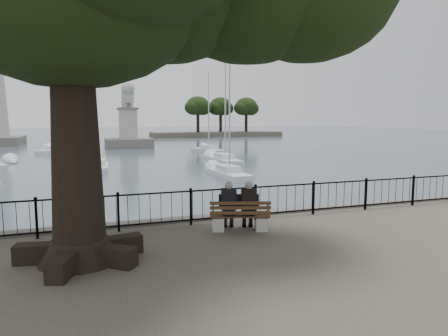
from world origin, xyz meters
name	(u,v)px	position (x,y,z in m)	size (l,w,h in m)	color
harbor	(219,234)	(0.00, 3.00, -0.50)	(260.00, 260.00, 1.20)	#54514A
railing	(224,203)	(0.00, 2.50, 0.56)	(22.06, 0.06, 1.00)	black
bench	(240,220)	(0.11, 1.50, 0.30)	(1.69, 0.97, 0.86)	#9F9D92
person_left	(229,207)	(-0.15, 1.68, 0.62)	(0.53, 0.74, 1.36)	black
person_right	(248,207)	(0.36, 1.51, 0.62)	(0.53, 0.74, 1.36)	black
lion_monument	(128,131)	(2.00, 49.93, 1.35)	(6.35, 6.35, 9.28)	#54514A
sailboat_b	(98,165)	(-2.87, 24.99, -0.66)	(1.69, 5.21, 11.21)	silver
sailboat_c	(228,173)	(5.53, 17.60, -0.71)	(1.72, 5.32, 9.36)	silver
sailboat_d	(224,160)	(8.28, 26.36, -0.71)	(1.77, 5.99, 9.96)	silver
sailboat_g	(208,150)	(10.33, 38.27, -0.71)	(3.03, 5.93, 9.73)	silver
sailboat_h	(53,149)	(-7.53, 43.86, -0.60)	(3.67, 6.13, 14.32)	silver
far_shore	(219,119)	(25.54, 79.46, 3.00)	(30.00, 8.60, 9.18)	#443E36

